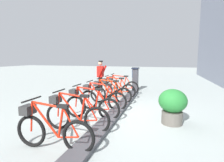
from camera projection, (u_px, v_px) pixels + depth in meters
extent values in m
plane|color=#A0A9A5|center=(116.00, 114.00, 5.73)|extent=(60.00, 60.00, 0.00)
cube|color=#47474C|center=(116.00, 112.00, 5.73)|extent=(0.44, 7.37, 0.10)
cube|color=#38383D|center=(135.00, 80.00, 9.69)|extent=(0.28, 0.44, 1.20)
cube|color=#194C8C|center=(133.00, 73.00, 9.68)|extent=(0.03, 0.30, 0.40)
cube|color=black|center=(136.00, 68.00, 9.60)|extent=(0.36, 0.52, 0.08)
torus|color=black|center=(132.00, 88.00, 8.64)|extent=(0.67, 0.09, 0.67)
torus|color=black|center=(111.00, 87.00, 8.91)|extent=(0.67, 0.09, 0.67)
cylinder|color=red|center=(118.00, 82.00, 8.78)|extent=(0.60, 0.06, 0.70)
cylinder|color=red|center=(125.00, 83.00, 8.70)|extent=(0.16, 0.05, 0.61)
cylinder|color=red|center=(119.00, 76.00, 8.73)|extent=(0.69, 0.06, 0.11)
cylinder|color=red|center=(128.00, 88.00, 8.70)|extent=(0.43, 0.04, 0.09)
cylinder|color=red|center=(129.00, 82.00, 8.64)|extent=(0.33, 0.04, 0.56)
cylinder|color=red|center=(112.00, 81.00, 8.86)|extent=(0.10, 0.04, 0.62)
cube|color=black|center=(126.00, 76.00, 8.64)|extent=(0.22, 0.11, 0.06)
cylinder|color=black|center=(113.00, 74.00, 8.81)|extent=(0.05, 0.54, 0.03)
cube|color=#2D2D2D|center=(111.00, 78.00, 8.87)|extent=(0.21, 0.28, 0.18)
torus|color=black|center=(128.00, 91.00, 7.75)|extent=(0.67, 0.09, 0.67)
torus|color=black|center=(106.00, 90.00, 8.02)|extent=(0.67, 0.09, 0.67)
cylinder|color=red|center=(113.00, 85.00, 7.89)|extent=(0.60, 0.06, 0.70)
cylinder|color=red|center=(120.00, 86.00, 7.81)|extent=(0.16, 0.05, 0.61)
cylinder|color=red|center=(114.00, 78.00, 7.84)|extent=(0.69, 0.06, 0.11)
cylinder|color=red|center=(124.00, 92.00, 7.81)|extent=(0.43, 0.04, 0.09)
cylinder|color=red|center=(125.00, 85.00, 7.75)|extent=(0.33, 0.04, 0.56)
cylinder|color=red|center=(106.00, 84.00, 7.97)|extent=(0.10, 0.04, 0.62)
cube|color=black|center=(122.00, 78.00, 7.75)|extent=(0.22, 0.11, 0.06)
cylinder|color=black|center=(107.00, 76.00, 7.92)|extent=(0.05, 0.54, 0.03)
cube|color=#2D2D2D|center=(104.00, 81.00, 7.97)|extent=(0.21, 0.28, 0.18)
torus|color=black|center=(123.00, 96.00, 6.86)|extent=(0.67, 0.09, 0.67)
torus|color=black|center=(98.00, 94.00, 7.13)|extent=(0.67, 0.09, 0.67)
cylinder|color=red|center=(106.00, 88.00, 7.00)|extent=(0.60, 0.06, 0.70)
cylinder|color=red|center=(114.00, 89.00, 6.92)|extent=(0.16, 0.05, 0.61)
cylinder|color=red|center=(108.00, 81.00, 6.95)|extent=(0.69, 0.06, 0.11)
cylinder|color=red|center=(118.00, 96.00, 6.91)|extent=(0.43, 0.04, 0.09)
cylinder|color=red|center=(120.00, 89.00, 6.86)|extent=(0.33, 0.04, 0.56)
cylinder|color=red|center=(99.00, 87.00, 7.08)|extent=(0.10, 0.04, 0.62)
cube|color=black|center=(116.00, 81.00, 6.86)|extent=(0.22, 0.11, 0.06)
cylinder|color=black|center=(99.00, 78.00, 7.03)|extent=(0.05, 0.54, 0.03)
cube|color=#2D2D2D|center=(97.00, 84.00, 7.08)|extent=(0.21, 0.28, 0.18)
torus|color=black|center=(117.00, 102.00, 5.96)|extent=(0.67, 0.09, 0.67)
torus|color=black|center=(89.00, 100.00, 6.24)|extent=(0.67, 0.09, 0.67)
cylinder|color=red|center=(98.00, 92.00, 6.11)|extent=(0.60, 0.06, 0.70)
cylinder|color=red|center=(107.00, 94.00, 6.03)|extent=(0.16, 0.05, 0.61)
cylinder|color=red|center=(99.00, 84.00, 6.06)|extent=(0.69, 0.06, 0.11)
cylinder|color=red|center=(111.00, 102.00, 6.02)|extent=(0.43, 0.04, 0.09)
cylinder|color=red|center=(113.00, 93.00, 5.97)|extent=(0.33, 0.04, 0.56)
cylinder|color=red|center=(89.00, 91.00, 6.19)|extent=(0.10, 0.04, 0.62)
cube|color=black|center=(109.00, 84.00, 5.97)|extent=(0.22, 0.11, 0.06)
cylinder|color=black|center=(90.00, 81.00, 6.13)|extent=(0.05, 0.54, 0.03)
cube|color=#2D2D2D|center=(87.00, 87.00, 6.19)|extent=(0.21, 0.28, 0.18)
torus|color=black|center=(109.00, 109.00, 5.07)|extent=(0.67, 0.09, 0.67)
torus|color=black|center=(76.00, 107.00, 5.35)|extent=(0.67, 0.09, 0.67)
cylinder|color=red|center=(86.00, 98.00, 5.22)|extent=(0.60, 0.06, 0.70)
cylinder|color=red|center=(97.00, 100.00, 5.14)|extent=(0.16, 0.05, 0.61)
cylinder|color=red|center=(88.00, 88.00, 5.17)|extent=(0.69, 0.06, 0.11)
cylinder|color=red|center=(102.00, 110.00, 5.13)|extent=(0.43, 0.04, 0.09)
cylinder|color=red|center=(104.00, 100.00, 5.08)|extent=(0.33, 0.04, 0.56)
cylinder|color=red|center=(76.00, 97.00, 5.30)|extent=(0.10, 0.04, 0.62)
cube|color=black|center=(99.00, 89.00, 5.08)|extent=(0.22, 0.11, 0.06)
cylinder|color=black|center=(77.00, 85.00, 5.24)|extent=(0.05, 0.54, 0.03)
cube|color=#2D2D2D|center=(74.00, 92.00, 5.30)|extent=(0.21, 0.28, 0.18)
torus|color=black|center=(97.00, 120.00, 4.18)|extent=(0.67, 0.09, 0.67)
torus|color=black|center=(58.00, 116.00, 4.46)|extent=(0.67, 0.09, 0.67)
cylinder|color=red|center=(70.00, 107.00, 4.33)|extent=(0.60, 0.06, 0.70)
cylinder|color=red|center=(83.00, 109.00, 4.25)|extent=(0.16, 0.05, 0.61)
cylinder|color=red|center=(72.00, 95.00, 4.27)|extent=(0.69, 0.06, 0.11)
cylinder|color=red|center=(89.00, 121.00, 4.24)|extent=(0.43, 0.04, 0.09)
cylinder|color=red|center=(91.00, 109.00, 4.19)|extent=(0.33, 0.04, 0.56)
cylinder|color=red|center=(59.00, 105.00, 4.41)|extent=(0.10, 0.04, 0.62)
cube|color=black|center=(85.00, 96.00, 4.19)|extent=(0.22, 0.11, 0.06)
cylinder|color=black|center=(59.00, 91.00, 4.35)|extent=(0.05, 0.54, 0.03)
cube|color=#2D2D2D|center=(56.00, 99.00, 4.41)|extent=(0.21, 0.28, 0.18)
torus|color=black|center=(79.00, 137.00, 3.29)|extent=(0.67, 0.09, 0.67)
torus|color=black|center=(31.00, 131.00, 3.57)|extent=(0.67, 0.09, 0.67)
cylinder|color=red|center=(45.00, 119.00, 3.44)|extent=(0.60, 0.06, 0.70)
cylinder|color=red|center=(61.00, 123.00, 3.35)|extent=(0.16, 0.05, 0.61)
cylinder|color=red|center=(47.00, 105.00, 3.38)|extent=(0.69, 0.06, 0.11)
cylinder|color=red|center=(68.00, 137.00, 3.35)|extent=(0.43, 0.04, 0.09)
cylinder|color=red|center=(71.00, 122.00, 3.30)|extent=(0.33, 0.04, 0.56)
cylinder|color=red|center=(32.00, 117.00, 3.52)|extent=(0.10, 0.04, 0.62)
cube|color=black|center=(63.00, 106.00, 3.30)|extent=(0.22, 0.11, 0.06)
cylinder|color=black|center=(32.00, 99.00, 3.46)|extent=(0.05, 0.54, 0.03)
cube|color=#2D2D2D|center=(28.00, 110.00, 3.52)|extent=(0.21, 0.28, 0.18)
cube|color=white|center=(102.00, 91.00, 9.39)|extent=(0.26, 0.12, 0.10)
cube|color=white|center=(99.00, 92.00, 9.21)|extent=(0.26, 0.12, 0.10)
cylinder|color=black|center=(101.00, 84.00, 9.35)|extent=(0.15, 0.15, 0.82)
cylinder|color=black|center=(100.00, 84.00, 9.15)|extent=(0.15, 0.15, 0.82)
cube|color=red|center=(100.00, 71.00, 9.16)|extent=(0.28, 0.41, 0.56)
cylinder|color=red|center=(104.00, 71.00, 9.38)|extent=(0.34, 0.11, 0.57)
cylinder|color=red|center=(101.00, 71.00, 8.88)|extent=(0.34, 0.11, 0.57)
sphere|color=tan|center=(100.00, 63.00, 9.10)|extent=(0.22, 0.22, 0.22)
cylinder|color=black|center=(101.00, 61.00, 9.09)|extent=(0.22, 0.22, 0.06)
cylinder|color=#59544C|center=(172.00, 118.00, 4.84)|extent=(0.56, 0.56, 0.35)
ellipsoid|color=#24742F|center=(173.00, 101.00, 4.78)|extent=(0.76, 0.76, 0.64)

